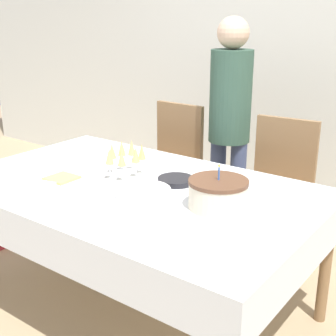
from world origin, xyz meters
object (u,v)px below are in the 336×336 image
object	(u,v)px
dining_chair_far_left	(171,164)
plate_stack_dessert	(176,180)
person_standing	(230,114)
champagne_tray	(125,160)
birthday_cake	(218,194)
plate_stack_main	(143,192)
dining_chair_far_right	(277,189)

from	to	relation	value
dining_chair_far_left	plate_stack_dessert	size ratio (longest dim) A/B	5.04
plate_stack_dessert	person_standing	xyz separation A→B (m)	(-0.16, 0.84, 0.19)
champagne_tray	person_standing	world-z (taller)	person_standing
dining_chair_far_left	birthday_cake	xyz separation A→B (m)	(0.93, -0.90, 0.27)
birthday_cake	person_standing	distance (m)	1.13
birthday_cake	plate_stack_main	bearing A→B (deg)	-166.71
dining_chair_far_left	champagne_tray	xyz separation A→B (m)	(0.30, -0.83, 0.29)
dining_chair_far_right	plate_stack_dessert	xyz separation A→B (m)	(-0.26, -0.75, 0.22)
dining_chair_far_right	champagne_tray	world-z (taller)	dining_chair_far_right
dining_chair_far_right	person_standing	world-z (taller)	person_standing
dining_chair_far_right	plate_stack_main	world-z (taller)	dining_chair_far_right
dining_chair_far_left	plate_stack_main	size ratio (longest dim) A/B	3.55
champagne_tray	dining_chair_far_right	bearing A→B (deg)	56.73
plate_stack_dessert	champagne_tray	bearing A→B (deg)	-164.53
champagne_tray	person_standing	bearing A→B (deg)	82.24
birthday_cake	plate_stack_dessert	size ratio (longest dim) A/B	1.42
dining_chair_far_right	birthday_cake	world-z (taller)	dining_chair_far_right
champagne_tray	person_standing	distance (m)	0.94
dining_chair_far_right	person_standing	distance (m)	0.59
dining_chair_far_left	dining_chair_far_right	world-z (taller)	same
birthday_cake	champagne_tray	size ratio (longest dim) A/B	0.94
birthday_cake	plate_stack_main	distance (m)	0.39
birthday_cake	plate_stack_dessert	world-z (taller)	birthday_cake
birthday_cake	person_standing	xyz separation A→B (m)	(-0.51, 1.00, 0.14)
dining_chair_far_left	dining_chair_far_right	bearing A→B (deg)	-0.02
dining_chair_far_left	person_standing	bearing A→B (deg)	12.84
dining_chair_far_right	person_standing	xyz separation A→B (m)	(-0.42, 0.10, 0.41)
champagne_tray	birthday_cake	bearing A→B (deg)	-7.02
birthday_cake	dining_chair_far_left	bearing A→B (deg)	135.91
dining_chair_far_left	birthday_cake	size ratio (longest dim) A/B	3.54
plate_stack_main	person_standing	xyz separation A→B (m)	(-0.14, 1.09, 0.19)
dining_chair_far_right	plate_stack_dessert	size ratio (longest dim) A/B	5.04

